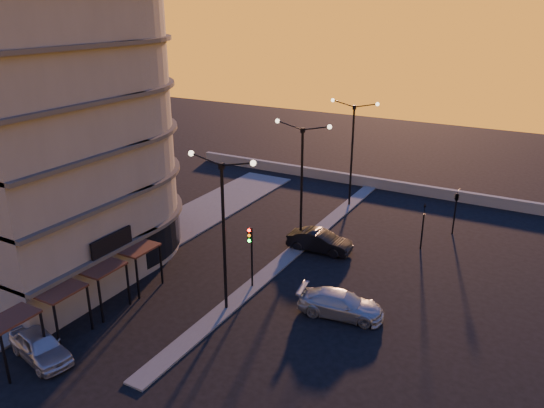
% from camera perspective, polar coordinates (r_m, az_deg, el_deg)
% --- Properties ---
extents(ground, '(120.00, 120.00, 0.00)m').
position_cam_1_polar(ground, '(32.39, -4.92, -11.19)').
color(ground, black).
rests_on(ground, ground).
extents(sidewalk_west, '(5.00, 40.00, 0.12)m').
position_cam_1_polar(sidewalk_west, '(41.04, -14.09, -4.48)').
color(sidewalk_west, '#4D4D4B').
rests_on(sidewalk_west, ground).
extents(median, '(1.20, 36.00, 0.12)m').
position_cam_1_polar(median, '(40.00, 3.07, -4.53)').
color(median, '#4D4D4B').
rests_on(median, ground).
extents(parapet, '(44.00, 0.50, 1.00)m').
position_cam_1_polar(parapet, '(53.17, 12.67, 1.98)').
color(parapet, slate).
rests_on(parapet, ground).
extents(building, '(14.35, 17.08, 25.00)m').
position_cam_1_polar(building, '(37.72, -23.82, 11.10)').
color(building, slate).
rests_on(building, ground).
extents(streetlamp_near, '(4.32, 0.32, 9.51)m').
position_cam_1_polar(streetlamp_near, '(29.83, -5.25, -2.02)').
color(streetlamp_near, black).
rests_on(streetlamp_near, ground).
extents(streetlamp_mid, '(4.32, 0.32, 9.51)m').
position_cam_1_polar(streetlamp_mid, '(37.99, 3.22, 3.05)').
color(streetlamp_mid, black).
rests_on(streetlamp_mid, ground).
extents(streetlamp_far, '(4.32, 0.32, 9.51)m').
position_cam_1_polar(streetlamp_far, '(46.86, 8.63, 6.25)').
color(streetlamp_far, black).
rests_on(streetlamp_far, ground).
extents(traffic_light_main, '(0.28, 0.44, 4.25)m').
position_cam_1_polar(traffic_light_main, '(33.13, -2.31, -4.68)').
color(traffic_light_main, black).
rests_on(traffic_light_main, ground).
extents(signal_east_a, '(0.13, 0.16, 3.60)m').
position_cam_1_polar(signal_east_a, '(40.37, 15.92, -2.19)').
color(signal_east_a, black).
rests_on(signal_east_a, ground).
extents(signal_east_b, '(0.42, 1.99, 3.60)m').
position_cam_1_polar(signal_east_b, '(43.41, 19.27, 0.69)').
color(signal_east_b, black).
rests_on(signal_east_b, ground).
extents(car_hatchback, '(4.61, 2.67, 1.47)m').
position_cam_1_polar(car_hatchback, '(30.39, -23.69, -13.79)').
color(car_hatchback, '#ABACB2').
rests_on(car_hatchback, ground).
extents(car_sedan, '(4.84, 1.95, 1.56)m').
position_cam_1_polar(car_sedan, '(39.16, 5.14, -4.00)').
color(car_sedan, black).
rests_on(car_sedan, ground).
extents(car_wagon, '(5.28, 2.77, 1.46)m').
position_cam_1_polar(car_wagon, '(31.62, 7.41, -10.62)').
color(car_wagon, '#9DA1A4').
rests_on(car_wagon, ground).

